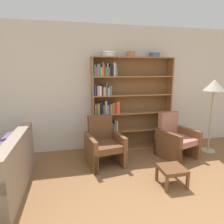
% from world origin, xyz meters
% --- Properties ---
extents(wall_back, '(12.00, 0.06, 2.75)m').
position_xyz_m(wall_back, '(0.00, 2.90, 1.38)').
color(wall_back, silver).
rests_on(wall_back, ground).
extents(bookshelf, '(1.82, 0.30, 2.07)m').
position_xyz_m(bookshelf, '(-0.07, 2.72, 1.01)').
color(bookshelf, olive).
rests_on(bookshelf, ground).
extents(bowl_brass, '(0.30, 0.30, 0.09)m').
position_xyz_m(bowl_brass, '(-0.42, 2.71, 2.12)').
color(bowl_brass, silver).
rests_on(bowl_brass, bookshelf).
extents(bowl_stoneware, '(0.20, 0.20, 0.12)m').
position_xyz_m(bowl_stoneware, '(0.07, 2.71, 2.13)').
color(bowl_stoneware, '#C67547').
rests_on(bowl_stoneware, bookshelf).
extents(bowl_copper, '(0.25, 0.25, 0.10)m').
position_xyz_m(bowl_copper, '(0.62, 2.71, 2.12)').
color(bowl_copper, slate).
rests_on(bowl_copper, bookshelf).
extents(armchair_leather, '(0.74, 0.78, 0.91)m').
position_xyz_m(armchair_leather, '(-0.65, 2.05, 0.39)').
color(armchair_leather, brown).
rests_on(armchair_leather, ground).
extents(armchair_cushioned, '(0.82, 0.84, 0.91)m').
position_xyz_m(armchair_cushioned, '(0.87, 2.05, 0.39)').
color(armchair_cushioned, brown).
rests_on(armchair_cushioned, ground).
extents(floor_lamp, '(0.44, 0.44, 1.60)m').
position_xyz_m(floor_lamp, '(1.75, 2.13, 1.40)').
color(floor_lamp, tan).
rests_on(floor_lamp, ground).
extents(footstool, '(0.38, 0.38, 0.30)m').
position_xyz_m(footstool, '(0.26, 1.06, 0.25)').
color(footstool, brown).
rests_on(footstool, ground).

